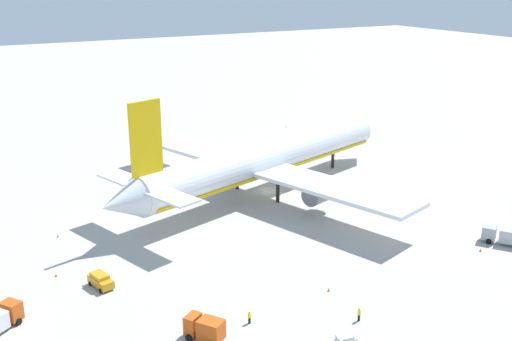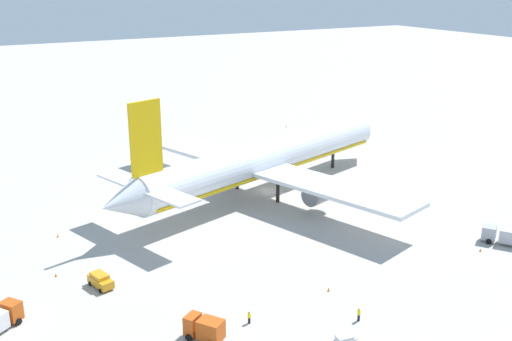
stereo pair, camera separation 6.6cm
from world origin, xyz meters
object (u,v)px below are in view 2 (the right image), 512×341
service_van (100,280)px  ground_worker_4 (249,317)px  service_truck_2 (205,328)px  traffic_cone_3 (56,275)px  traffic_cone_4 (480,250)px  traffic_cone_1 (286,126)px  baggage_cart_0 (345,340)px  traffic_cone_2 (58,236)px  airliner (264,160)px  traffic_cone_0 (329,289)px  ground_worker_1 (359,314)px  service_truck_0 (506,235)px

service_van → ground_worker_4: size_ratio=2.86×
service_truck_2 → traffic_cone_3: service_truck_2 is taller
traffic_cone_4 → service_truck_2: bearing=-178.9°
traffic_cone_1 → traffic_cone_3: size_ratio=1.00×
baggage_cart_0 → traffic_cone_2: baggage_cart_0 is taller
baggage_cart_0 → traffic_cone_2: size_ratio=5.47×
airliner → ground_worker_4: size_ratio=45.03×
service_van → traffic_cone_1: (71.68, 66.13, -0.76)m
ground_worker_4 → traffic_cone_0: (13.39, 1.75, -0.55)m
ground_worker_4 → traffic_cone_1: ground_worker_4 is taller
ground_worker_1 → traffic_cone_1: ground_worker_1 is taller
airliner → service_van: airliner is taller
service_truck_2 → baggage_cart_0: 16.59m
ground_worker_1 → traffic_cone_4: (29.35, 6.61, -0.63)m
service_truck_0 → service_truck_2: service_truck_2 is taller
baggage_cart_0 → service_van: bearing=127.3°
traffic_cone_3 → traffic_cone_2: bearing=76.9°
service_van → ground_worker_1: size_ratio=2.62×
traffic_cone_1 → traffic_cone_4: 85.60m
service_truck_0 → traffic_cone_2: (-62.47, 37.99, -1.23)m
traffic_cone_4 → traffic_cone_3: bearing=158.2°
ground_worker_4 → service_van: bearing=126.7°
baggage_cart_0 → ground_worker_4: (-7.58, 9.54, 0.15)m
traffic_cone_4 → traffic_cone_1: bearing=79.0°
traffic_cone_0 → baggage_cart_0: bearing=-117.3°
airliner → baggage_cart_0: airliner is taller
service_truck_0 → ground_worker_4: bearing=-179.5°
traffic_cone_1 → ground_worker_4: bearing=-124.5°
baggage_cart_0 → traffic_cone_3: size_ratio=5.47×
traffic_cone_3 → airliner: bearing=20.1°
service_truck_0 → traffic_cone_1: (10.79, 83.97, -1.23)m
baggage_cart_0 → traffic_cone_1: 106.64m
traffic_cone_3 → traffic_cone_4: (60.12, -24.04, 0.00)m
ground_worker_4 → traffic_cone_3: size_ratio=2.95×
service_van → baggage_cart_0: (21.21, -27.81, -0.37)m
ground_worker_1 → traffic_cone_4: ground_worker_1 is taller
service_van → ground_worker_4: service_van is taller
service_truck_2 → ground_worker_1: bearing=-16.9°
baggage_cart_0 → traffic_cone_1: size_ratio=5.47×
ground_worker_4 → traffic_cone_1: bearing=55.5°
traffic_cone_0 → traffic_cone_4: same height
traffic_cone_0 → traffic_cone_2: (-28.60, 36.69, 0.00)m
airliner → ground_worker_1: 48.75m
airliner → baggage_cart_0: size_ratio=24.30×
service_truck_0 → traffic_cone_4: (-5.61, -0.05, -1.23)m
ground_worker_4 → baggage_cart_0: bearing=-51.5°
traffic_cone_3 → service_van: bearing=-51.9°
airliner → traffic_cone_2: bearing=-177.2°
service_van → traffic_cone_4: size_ratio=8.44×
traffic_cone_2 → baggage_cart_0: bearing=-64.6°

